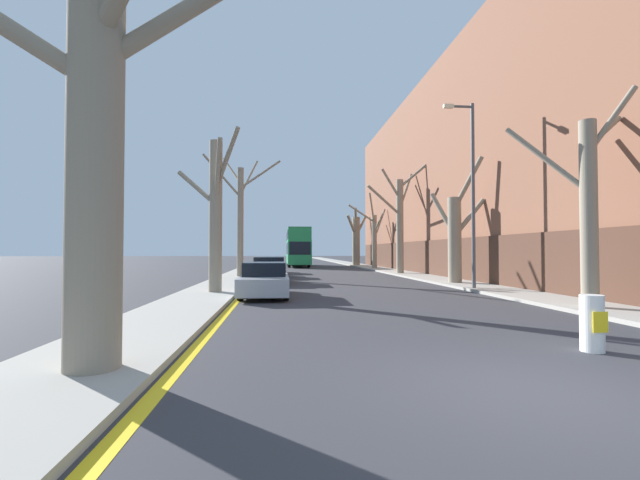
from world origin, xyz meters
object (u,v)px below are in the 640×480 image
at_px(street_tree_left_0, 97,130).
at_px(street_tree_left_1, 216,212).
at_px(street_tree_left_2, 240,213).
at_px(parked_car_0, 265,280).
at_px(traffic_bollard, 592,323).
at_px(street_tree_right_3, 374,236).
at_px(lamp_post, 471,186).
at_px(street_tree_right_1, 456,235).
at_px(parked_car_2, 271,267).
at_px(street_tree_right_4, 356,239).
at_px(street_tree_right_0, 588,203).
at_px(parked_car_3, 273,265).
at_px(double_decker_bus, 298,245).
at_px(street_tree_right_2, 400,219).
at_px(parked_car_1, 269,271).

distance_m(street_tree_left_0, street_tree_left_1, 11.19).
distance_m(street_tree_left_2, parked_car_0, 12.25).
distance_m(street_tree_left_1, traffic_bollard, 13.40).
height_order(street_tree_right_3, lamp_post, lamp_post).
distance_m(street_tree_right_1, parked_car_2, 12.24).
relative_size(street_tree_right_4, parked_car_0, 1.51).
xyz_separation_m(street_tree_right_0, parked_car_0, (-9.61, 4.89, -2.53)).
xyz_separation_m(street_tree_left_2, street_tree_right_1, (11.69, -6.73, -1.60)).
xyz_separation_m(parked_car_2, parked_car_3, (-0.00, 5.30, -0.02)).
height_order(double_decker_bus, parked_car_3, double_decker_bus).
xyz_separation_m(double_decker_bus, lamp_post, (6.40, -30.75, 2.21)).
relative_size(street_tree_left_2, street_tree_right_4, 1.22).
distance_m(street_tree_right_4, parked_car_3, 18.42).
bearing_deg(traffic_bollard, double_decker_bus, 94.67).
relative_size(street_tree_left_1, street_tree_right_1, 0.99).
height_order(street_tree_right_2, double_decker_bus, street_tree_right_2).
bearing_deg(street_tree_right_4, traffic_bollard, -94.67).
xyz_separation_m(street_tree_left_0, parked_car_1, (1.95, 17.14, -2.76)).
bearing_deg(street_tree_left_2, traffic_bollard, -69.30).
xyz_separation_m(street_tree_left_2, parked_car_3, (2.01, 5.80, -3.57)).
distance_m(double_decker_bus, lamp_post, 31.49).
bearing_deg(street_tree_left_1, parked_car_0, -20.15).
xyz_separation_m(street_tree_right_4, parked_car_3, (-9.48, -15.59, -2.56)).
distance_m(street_tree_left_2, double_decker_bus, 21.25).
bearing_deg(double_decker_bus, parked_car_3, -99.83).
bearing_deg(double_decker_bus, street_tree_right_2, -68.66).
xyz_separation_m(street_tree_right_3, parked_car_0, (-9.59, -23.82, -2.55)).
relative_size(street_tree_left_1, parked_car_2, 1.56).
xyz_separation_m(street_tree_right_2, parked_car_2, (-9.49, -2.46, -3.53)).
bearing_deg(street_tree_left_2, street_tree_right_0, -54.74).
bearing_deg(parked_car_1, parked_car_2, 90.00).
bearing_deg(street_tree_left_1, traffic_bollard, -52.43).
bearing_deg(street_tree_right_0, parked_car_3, 113.37).
bearing_deg(parked_car_1, street_tree_left_1, -108.47).
bearing_deg(street_tree_right_3, lamp_post, -91.55).
relative_size(lamp_post, traffic_bollard, 8.46).
bearing_deg(street_tree_right_2, parked_car_2, -165.46).
height_order(street_tree_left_0, street_tree_right_1, street_tree_left_0).
distance_m(street_tree_right_0, street_tree_right_3, 28.71).
bearing_deg(street_tree_right_4, street_tree_left_1, -109.60).
distance_m(double_decker_bus, parked_car_1, 25.72).
bearing_deg(lamp_post, street_tree_right_4, 89.10).
xyz_separation_m(street_tree_right_0, parked_car_1, (-9.61, 11.57, -2.49)).
relative_size(parked_car_0, parked_car_2, 1.10).
xyz_separation_m(street_tree_left_2, street_tree_right_4, (11.49, 21.39, -1.02)).
bearing_deg(street_tree_right_4, lamp_post, -90.90).
bearing_deg(street_tree_right_2, street_tree_left_0, -114.63).
bearing_deg(traffic_bollard, street_tree_left_1, 127.57).
bearing_deg(traffic_bollard, street_tree_right_4, 85.33).
xyz_separation_m(street_tree_right_4, parked_car_0, (-9.48, -32.93, -2.56)).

